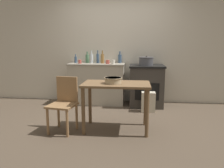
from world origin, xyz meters
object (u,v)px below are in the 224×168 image
at_px(mixing_bowl_large, 113,80).
at_px(bottle_mid_left, 76,60).
at_px(bottle_left, 92,58).
at_px(bottle_center_left, 120,58).
at_px(stock_pot, 146,61).
at_px(stove, 146,85).
at_px(chair, 64,102).
at_px(cup_mid_right, 80,62).
at_px(flour_sack, 148,102).
at_px(work_table, 116,91).
at_px(cup_far_right, 108,62).
at_px(bottle_far_left, 87,59).
at_px(bottle_center_right, 102,58).
at_px(bottle_center, 98,58).
at_px(cup_right, 113,62).

distance_m(mixing_bowl_large, bottle_mid_left, 1.99).
height_order(mixing_bowl_large, bottle_left, bottle_left).
bearing_deg(bottle_center_left, stock_pot, -26.52).
relative_size(stove, chair, 1.06).
height_order(chair, cup_mid_right, cup_mid_right).
bearing_deg(bottle_mid_left, flour_sack, -20.55).
relative_size(stove, bottle_mid_left, 4.47).
xyz_separation_m(work_table, bottle_center_left, (-0.07, 1.75, 0.40)).
height_order(flour_sack, cup_far_right, cup_far_right).
xyz_separation_m(bottle_far_left, cup_mid_right, (-0.13, -0.20, -0.06)).
bearing_deg(bottle_far_left, bottle_center_right, -14.73).
bearing_deg(bottle_center, bottle_center_left, 8.19).
bearing_deg(stock_pot, bottle_mid_left, 172.85).
xyz_separation_m(flour_sack, cup_right, (-0.77, 0.39, 0.78)).
distance_m(flour_sack, cup_right, 1.16).
distance_m(bottle_center_right, cup_right, 0.33).
bearing_deg(bottle_left, cup_right, -23.81).
bearing_deg(bottle_far_left, flour_sack, -25.71).
bearing_deg(bottle_left, bottle_center_left, 8.60).
height_order(bottle_center_left, cup_far_right, bottle_center_left).
bearing_deg(mixing_bowl_large, flour_sack, 59.40).
bearing_deg(stove, cup_mid_right, 179.63).
bearing_deg(stock_pot, bottle_center_left, 153.48).
distance_m(flour_sack, stock_pot, 0.91).
distance_m(flour_sack, bottle_center_right, 1.45).
height_order(mixing_bowl_large, bottle_center_left, bottle_center_left).
distance_m(bottle_center_left, bottle_center_right, 0.42).
distance_m(stock_pot, bottle_mid_left, 1.64).
relative_size(bottle_center, cup_mid_right, 3.44).
bearing_deg(bottle_center_right, flour_sack, -29.31).
distance_m(bottle_far_left, bottle_center_right, 0.39).
distance_m(mixing_bowl_large, bottle_center_left, 1.79).
bearing_deg(flour_sack, stove, 92.79).
relative_size(stove, cup_right, 9.74).
xyz_separation_m(bottle_far_left, cup_right, (0.64, -0.29, -0.05)).
xyz_separation_m(stove, chair, (-1.37, -1.61, 0.01)).
bearing_deg(bottle_center, work_table, -71.02).
bearing_deg(bottle_center_left, bottle_center, -171.81).
bearing_deg(mixing_bowl_large, bottle_far_left, 114.37).
distance_m(bottle_far_left, cup_right, 0.70).
xyz_separation_m(mixing_bowl_large, bottle_left, (-0.67, 1.68, 0.23)).
distance_m(stove, cup_mid_right, 1.60).
distance_m(stock_pot, cup_mid_right, 1.50).
relative_size(mixing_bowl_large, cup_mid_right, 3.24).
relative_size(bottle_left, cup_right, 3.06).
bearing_deg(bottle_mid_left, chair, -81.05).
relative_size(stock_pot, bottle_center, 1.07).
bearing_deg(bottle_center_left, bottle_mid_left, -174.84).
height_order(work_table, bottle_left, bottle_left).
bearing_deg(mixing_bowl_large, chair, -173.38).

